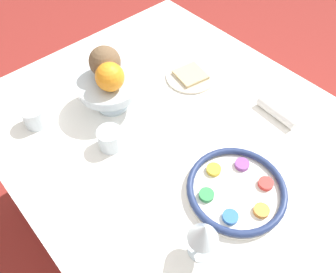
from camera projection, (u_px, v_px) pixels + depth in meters
name	position (u px, v px, depth m)	size (l,w,h in m)	color
ground_plane	(193.00, 240.00, 1.59)	(8.00, 8.00, 0.00)	maroon
dining_table	(198.00, 206.00, 1.30)	(1.52, 1.04, 0.73)	white
seder_plate	(236.00, 190.00, 0.92)	(0.28, 0.28, 0.03)	white
wine_glass	(204.00, 234.00, 0.75)	(0.07, 0.07, 0.14)	silver
fruit_stand	(110.00, 87.00, 1.07)	(0.21, 0.21, 0.11)	silver
orange_fruit	(110.00, 77.00, 1.00)	(0.09, 0.09, 0.09)	orange
coconut	(105.00, 62.00, 1.04)	(0.10, 0.10, 0.10)	brown
bread_plate	(191.00, 76.00, 1.23)	(0.18, 0.18, 0.02)	beige
napkin_roll	(277.00, 112.00, 1.10)	(0.15, 0.05, 0.04)	white
cup_near	(110.00, 139.00, 1.01)	(0.08, 0.08, 0.07)	silver
cup_mid	(35.00, 116.00, 1.06)	(0.08, 0.08, 0.07)	silver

